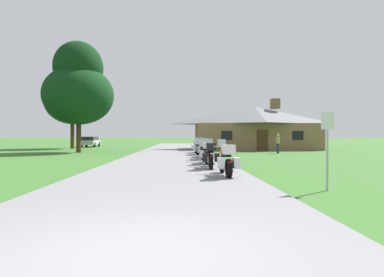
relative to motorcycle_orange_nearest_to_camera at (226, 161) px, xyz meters
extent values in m
plane|color=#386628|center=(-2.23, 12.57, -0.61)|extent=(500.00, 500.00, 0.00)
cube|color=slate|center=(-2.23, 10.57, -0.58)|extent=(6.40, 80.00, 0.06)
cylinder|color=black|center=(-0.03, 0.96, -0.23)|extent=(0.13, 0.64, 0.64)
cylinder|color=black|center=(0.01, -0.48, -0.23)|extent=(0.17, 0.64, 0.64)
cube|color=silver|center=(-0.01, 0.22, -0.17)|extent=(0.27, 0.57, 0.30)
ellipsoid|color=orange|center=(-0.01, 0.48, 0.28)|extent=(0.31, 0.53, 0.26)
cube|color=black|center=(0.00, 0.02, 0.19)|extent=(0.29, 0.53, 0.10)
cylinder|color=silver|center=(-0.03, 0.92, 0.47)|extent=(0.66, 0.05, 0.03)
cylinder|color=silver|center=(-0.03, 0.96, 0.13)|extent=(0.07, 0.24, 0.73)
cube|color=#B2BCC6|center=(-0.03, 1.02, 0.61)|extent=(0.32, 0.12, 0.27)
sphere|color=silver|center=(-0.03, 0.92, 0.33)|extent=(0.11, 0.11, 0.11)
cube|color=silver|center=(0.01, -0.53, 0.41)|extent=(0.41, 0.37, 0.32)
cube|color=red|center=(0.02, -0.70, 0.00)|extent=(0.14, 0.03, 0.06)
cylinder|color=silver|center=(0.14, -0.15, -0.33)|extent=(0.08, 0.55, 0.07)
cube|color=silver|center=(-0.25, -0.43, -0.05)|extent=(0.21, 0.41, 0.36)
cube|color=silver|center=(0.27, -0.42, -0.05)|extent=(0.21, 0.41, 0.36)
cylinder|color=black|center=(-0.24, 3.78, -0.23)|extent=(0.14, 0.64, 0.64)
cylinder|color=black|center=(-0.31, 2.34, -0.23)|extent=(0.18, 0.65, 0.64)
cube|color=silver|center=(-0.28, 3.04, -0.17)|extent=(0.29, 0.57, 0.30)
ellipsoid|color=#195B33|center=(-0.27, 3.30, 0.28)|extent=(0.32, 0.53, 0.26)
cube|color=black|center=(-0.29, 2.84, 0.19)|extent=(0.30, 0.53, 0.10)
cylinder|color=silver|center=(-0.25, 3.74, 0.47)|extent=(0.66, 0.06, 0.03)
cylinder|color=silver|center=(-0.24, 3.78, 0.13)|extent=(0.07, 0.24, 0.73)
cube|color=#B2BCC6|center=(-0.24, 3.84, 0.61)|extent=(0.32, 0.12, 0.27)
sphere|color=silver|center=(-0.25, 3.74, 0.33)|extent=(0.11, 0.11, 0.11)
cube|color=black|center=(-0.31, 2.29, 0.41)|extent=(0.42, 0.38, 0.32)
cube|color=red|center=(-0.32, 2.12, 0.00)|extent=(0.14, 0.04, 0.06)
cylinder|color=silver|center=(-0.16, 2.65, -0.33)|extent=(0.10, 0.55, 0.07)
cube|color=black|center=(-0.57, 2.40, -0.05)|extent=(0.22, 0.41, 0.36)
cube|color=black|center=(-0.05, 2.38, -0.05)|extent=(0.22, 0.41, 0.36)
cylinder|color=black|center=(-0.26, 6.10, -0.23)|extent=(0.12, 0.64, 0.64)
cylinder|color=black|center=(-0.28, 4.66, -0.23)|extent=(0.16, 0.64, 0.64)
cube|color=silver|center=(-0.27, 5.36, -0.17)|extent=(0.27, 0.56, 0.30)
ellipsoid|color=orange|center=(-0.27, 5.62, 0.28)|extent=(0.31, 0.52, 0.26)
cube|color=black|center=(-0.27, 5.16, 0.19)|extent=(0.29, 0.52, 0.10)
cylinder|color=silver|center=(-0.26, 6.06, 0.47)|extent=(0.66, 0.04, 0.03)
cylinder|color=silver|center=(-0.26, 6.10, 0.13)|extent=(0.06, 0.24, 0.73)
cube|color=#B2BCC6|center=(-0.26, 6.16, 0.61)|extent=(0.32, 0.11, 0.27)
sphere|color=silver|center=(-0.26, 6.06, 0.33)|extent=(0.11, 0.11, 0.11)
cube|color=silver|center=(-0.28, 4.61, 0.41)|extent=(0.40, 0.36, 0.32)
cube|color=red|center=(-0.28, 4.44, 0.00)|extent=(0.14, 0.03, 0.06)
cylinder|color=silver|center=(-0.13, 4.98, -0.33)|extent=(0.08, 0.55, 0.07)
cube|color=silver|center=(-0.54, 4.72, -0.05)|extent=(0.20, 0.40, 0.36)
cube|color=silver|center=(-0.02, 4.71, -0.05)|extent=(0.20, 0.40, 0.36)
cylinder|color=black|center=(-0.27, 8.94, -0.23)|extent=(0.11, 0.64, 0.64)
cylinder|color=black|center=(-0.28, 7.50, -0.23)|extent=(0.16, 0.64, 0.64)
cube|color=silver|center=(-0.27, 8.20, -0.17)|extent=(0.26, 0.56, 0.30)
ellipsoid|color=orange|center=(-0.27, 8.46, 0.28)|extent=(0.30, 0.52, 0.26)
cube|color=black|center=(-0.27, 8.00, 0.19)|extent=(0.28, 0.52, 0.10)
cylinder|color=silver|center=(-0.27, 8.90, 0.47)|extent=(0.66, 0.04, 0.03)
cylinder|color=silver|center=(-0.27, 8.94, 0.13)|extent=(0.06, 0.24, 0.73)
cube|color=#B2BCC6|center=(-0.27, 9.00, 0.61)|extent=(0.32, 0.11, 0.27)
sphere|color=silver|center=(-0.27, 8.90, 0.33)|extent=(0.11, 0.11, 0.11)
cube|color=#B7B7BC|center=(-0.28, 7.45, 0.41)|extent=(0.40, 0.36, 0.32)
cube|color=red|center=(-0.28, 7.28, 0.00)|extent=(0.14, 0.03, 0.06)
cylinder|color=silver|center=(-0.13, 7.82, -0.33)|extent=(0.07, 0.55, 0.07)
cylinder|color=black|center=(-0.10, 11.28, -0.23)|extent=(0.11, 0.64, 0.64)
cylinder|color=black|center=(-0.10, 9.84, -0.23)|extent=(0.15, 0.64, 0.64)
cube|color=silver|center=(-0.10, 10.54, -0.17)|extent=(0.26, 0.56, 0.30)
ellipsoid|color=#195B33|center=(-0.10, 10.80, 0.28)|extent=(0.30, 0.52, 0.26)
cube|color=black|center=(-0.10, 10.34, 0.19)|extent=(0.28, 0.52, 0.10)
cylinder|color=silver|center=(-0.10, 11.24, 0.47)|extent=(0.66, 0.03, 0.03)
cylinder|color=silver|center=(-0.10, 11.28, 0.13)|extent=(0.06, 0.24, 0.73)
cube|color=#B2BCC6|center=(-0.10, 11.34, 0.61)|extent=(0.32, 0.11, 0.27)
sphere|color=silver|center=(-0.10, 11.24, 0.33)|extent=(0.11, 0.11, 0.11)
cube|color=#B7B7BC|center=(-0.10, 9.79, 0.41)|extent=(0.40, 0.36, 0.32)
cube|color=red|center=(-0.10, 9.62, 0.00)|extent=(0.14, 0.03, 0.06)
cylinder|color=silver|center=(0.04, 10.16, -0.33)|extent=(0.07, 0.55, 0.07)
cube|color=#B7B7BC|center=(-0.36, 9.89, -0.05)|extent=(0.20, 0.40, 0.36)
cube|color=#B7B7BC|center=(0.16, 9.89, -0.05)|extent=(0.20, 0.40, 0.36)
cylinder|color=black|center=(-0.32, 13.86, -0.23)|extent=(0.13, 0.64, 0.64)
cylinder|color=black|center=(-0.27, 12.42, -0.23)|extent=(0.18, 0.65, 0.64)
cube|color=silver|center=(-0.30, 13.12, -0.17)|extent=(0.28, 0.57, 0.30)
ellipsoid|color=silver|center=(-0.31, 13.38, 0.28)|extent=(0.32, 0.53, 0.26)
cube|color=black|center=(-0.29, 12.92, 0.19)|extent=(0.30, 0.53, 0.10)
cylinder|color=silver|center=(-0.32, 13.82, 0.47)|extent=(0.66, 0.06, 0.03)
cylinder|color=silver|center=(-0.32, 13.86, 0.13)|extent=(0.07, 0.24, 0.73)
cube|color=#B2BCC6|center=(-0.33, 13.92, 0.61)|extent=(0.32, 0.12, 0.27)
sphere|color=silver|center=(-0.32, 13.82, 0.33)|extent=(0.11, 0.11, 0.11)
cube|color=#B7B7BC|center=(-0.27, 12.37, 0.41)|extent=(0.41, 0.37, 0.32)
cube|color=red|center=(-0.26, 12.20, 0.00)|extent=(0.14, 0.04, 0.06)
cylinder|color=silver|center=(-0.14, 12.75, -0.33)|extent=(0.09, 0.55, 0.07)
cube|color=#B7B7BC|center=(-0.53, 12.46, -0.05)|extent=(0.21, 0.41, 0.36)
cube|color=#B7B7BC|center=(-0.01, 12.48, -0.05)|extent=(0.21, 0.41, 0.36)
cylinder|color=black|center=(-0.16, 16.67, -0.23)|extent=(0.17, 0.65, 0.64)
cylinder|color=black|center=(-0.30, 15.24, -0.23)|extent=(0.22, 0.65, 0.64)
cube|color=silver|center=(-0.23, 15.94, -0.17)|extent=(0.31, 0.58, 0.30)
ellipsoid|color=orange|center=(-0.20, 16.20, 0.28)|extent=(0.35, 0.55, 0.26)
cube|color=black|center=(-0.25, 15.74, 0.19)|extent=(0.33, 0.55, 0.10)
cylinder|color=silver|center=(-0.16, 16.63, 0.47)|extent=(0.66, 0.10, 0.03)
cylinder|color=silver|center=(-0.16, 16.67, 0.13)|extent=(0.08, 0.24, 0.73)
cube|color=#B2BCC6|center=(-0.15, 16.73, 0.61)|extent=(0.33, 0.14, 0.27)
sphere|color=silver|center=(-0.16, 16.63, 0.33)|extent=(0.11, 0.11, 0.11)
cube|color=silver|center=(-0.31, 15.19, 0.41)|extent=(0.43, 0.40, 0.32)
cube|color=red|center=(-0.32, 15.02, 0.00)|extent=(0.14, 0.04, 0.06)
cylinder|color=silver|center=(-0.13, 15.55, -0.33)|extent=(0.12, 0.55, 0.07)
cube|color=silver|center=(-0.55, 15.32, -0.05)|extent=(0.24, 0.42, 0.36)
cube|color=silver|center=(-0.04, 15.27, -0.05)|extent=(0.24, 0.42, 0.36)
cube|color=brown|center=(6.65, 23.74, 0.79)|extent=(12.88, 6.76, 2.80)
pyramid|color=slate|center=(6.65, 23.74, 3.16)|extent=(13.65, 7.16, 1.92)
cube|color=brown|center=(8.97, 23.74, 4.47)|extent=(0.90, 0.90, 1.10)
cube|color=#472D19|center=(6.65, 20.33, 0.44)|extent=(1.10, 0.08, 2.10)
cube|color=black|center=(3.05, 20.33, 0.93)|extent=(1.10, 0.06, 0.90)
cube|color=black|center=(10.26, 20.33, 0.93)|extent=(1.10, 0.06, 0.90)
cylinder|color=navy|center=(6.74, 15.51, -0.18)|extent=(0.14, 0.14, 0.86)
cylinder|color=navy|center=(6.74, 15.69, -0.18)|extent=(0.14, 0.14, 0.86)
cube|color=tan|center=(6.74, 15.60, 0.53)|extent=(0.22, 0.36, 0.56)
cylinder|color=tan|center=(6.75, 15.37, 0.51)|extent=(0.09, 0.09, 0.58)
cylinder|color=tan|center=(6.74, 15.83, 0.51)|extent=(0.09, 0.09, 0.58)
sphere|color=tan|center=(6.74, 15.60, 0.95)|extent=(0.21, 0.21, 0.21)
cylinder|color=#9EA0A5|center=(2.33, -2.78, 0.44)|extent=(0.06, 0.06, 2.10)
cube|color=silver|center=(2.33, -2.80, 1.29)|extent=(0.36, 0.02, 0.48)
cylinder|color=#422D19|center=(-10.76, 17.86, 1.12)|extent=(0.44, 0.44, 3.45)
ellipsoid|color=#0F3314|center=(-10.76, 17.86, 4.56)|extent=(6.24, 6.24, 5.30)
ellipsoid|color=black|center=(-10.76, 17.86, 7.06)|extent=(4.37, 4.37, 4.68)
cylinder|color=#422D19|center=(-14.40, 27.11, 1.32)|extent=(0.44, 0.44, 3.85)
ellipsoid|color=#194C1E|center=(-14.40, 27.11, 4.99)|extent=(6.34, 6.34, 5.39)
ellipsoid|color=#16441B|center=(-14.40, 27.11, 7.52)|extent=(4.44, 4.44, 4.75)
cube|color=#ADAFB7|center=(-13.84, 32.67, 0.01)|extent=(2.05, 4.68, 0.60)
cube|color=black|center=(-13.83, 32.47, 0.55)|extent=(1.77, 3.29, 0.48)
cylinder|color=black|center=(-14.75, 34.05, -0.29)|extent=(0.25, 0.65, 0.64)
cylinder|color=black|center=(-13.06, 34.13, -0.29)|extent=(0.25, 0.65, 0.64)
cylinder|color=black|center=(-14.62, 31.20, -0.29)|extent=(0.25, 0.65, 0.64)
cylinder|color=black|center=(-12.93, 31.28, -0.29)|extent=(0.25, 0.65, 0.64)
camera|label=1|loc=(-1.66, -11.21, 0.87)|focal=29.76mm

